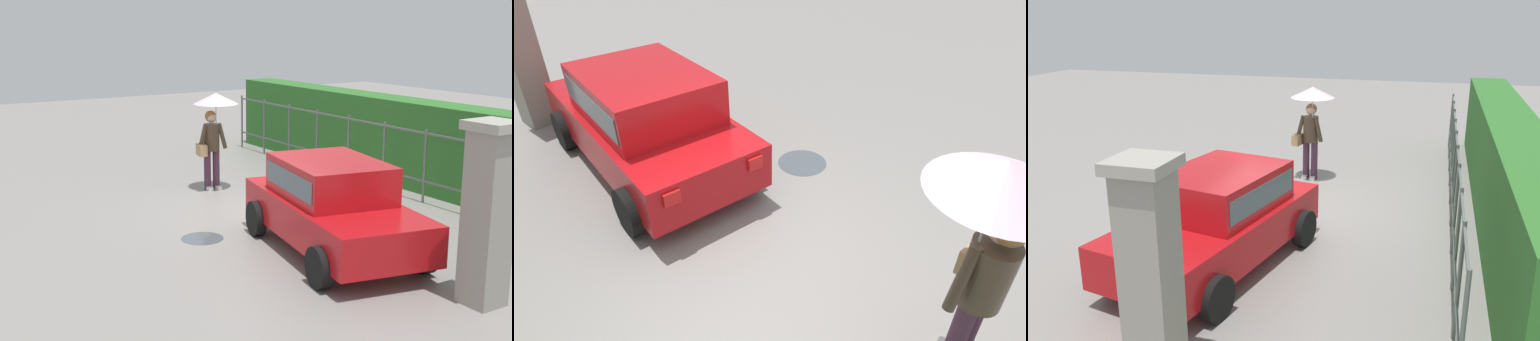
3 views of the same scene
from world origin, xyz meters
The scene contains 7 objects.
ground_plane centered at (0.00, 0.00, 0.00)m, with size 40.00×40.00×0.00m, color gray.
car centered at (2.52, -0.31, 0.80)m, with size 3.96×2.45×1.48m.
pedestrian centered at (-2.00, 0.02, 1.57)m, with size 0.96×0.96×2.11m.
gate_pillar centered at (5.18, 0.08, 1.24)m, with size 0.60×0.60×2.42m.
fence_section centered at (-0.59, 3.09, 0.83)m, with size 10.77×0.05×1.50m.
hedge_row centered at (-0.59, 3.97, 0.95)m, with size 11.72×0.90×1.90m, color #2D6B28.
puddle_near centered at (0.86, -1.77, 0.00)m, with size 0.72×0.72×0.00m, color #4C545B.
Camera 1 is at (10.61, -6.79, 3.65)m, focal length 47.39 mm.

